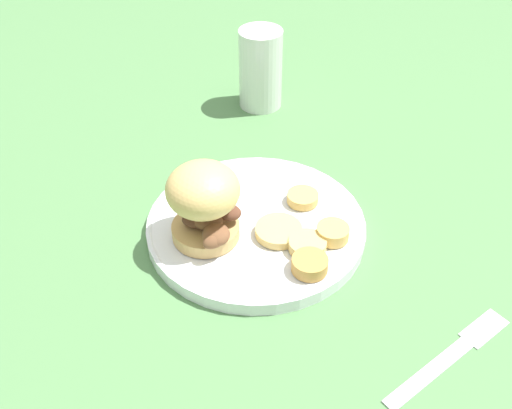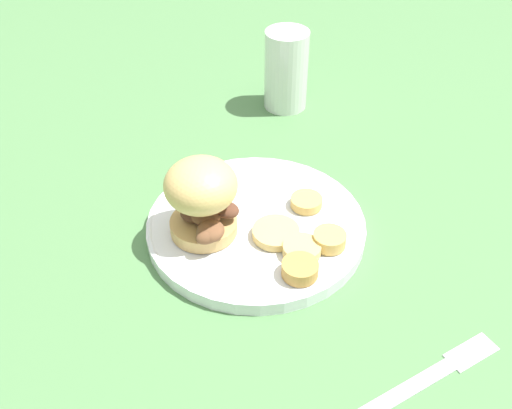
# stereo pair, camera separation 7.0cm
# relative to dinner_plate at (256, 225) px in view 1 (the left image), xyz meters

# --- Properties ---
(ground_plane) EXTENTS (4.00, 4.00, 0.00)m
(ground_plane) POSITION_rel_dinner_plate_xyz_m (0.00, 0.00, -0.01)
(ground_plane) COLOR #4C7A47
(dinner_plate) EXTENTS (0.26, 0.26, 0.02)m
(dinner_plate) POSITION_rel_dinner_plate_xyz_m (0.00, 0.00, 0.00)
(dinner_plate) COLOR white
(dinner_plate) RESTS_ON ground_plane
(sandwich) EXTENTS (0.10, 0.09, 0.10)m
(sandwich) POSITION_rel_dinner_plate_xyz_m (0.01, 0.06, 0.06)
(sandwich) COLOR tan
(sandwich) RESTS_ON dinner_plate
(potato_round_0) EXTENTS (0.04, 0.04, 0.02)m
(potato_round_0) POSITION_rel_dinner_plate_xyz_m (-0.10, -0.01, 0.02)
(potato_round_0) COLOR #BC8942
(potato_round_0) RESTS_ON dinner_plate
(potato_round_1) EXTENTS (0.04, 0.04, 0.01)m
(potato_round_1) POSITION_rel_dinner_plate_xyz_m (-0.07, -0.02, 0.01)
(potato_round_1) COLOR #DBB766
(potato_round_1) RESTS_ON dinner_plate
(potato_round_2) EXTENTS (0.04, 0.04, 0.02)m
(potato_round_2) POSITION_rel_dinner_plate_xyz_m (-0.07, -0.06, 0.02)
(potato_round_2) COLOR tan
(potato_round_2) RESTS_ON dinner_plate
(potato_round_3) EXTENTS (0.06, 0.06, 0.01)m
(potato_round_3) POSITION_rel_dinner_plate_xyz_m (-0.03, -0.01, 0.01)
(potato_round_3) COLOR #DBB766
(potato_round_3) RESTS_ON dinner_plate
(potato_round_4) EXTENTS (0.04, 0.04, 0.01)m
(potato_round_4) POSITION_rel_dinner_plate_xyz_m (0.00, -0.07, 0.01)
(potato_round_4) COLOR tan
(potato_round_4) RESTS_ON dinner_plate
(fork) EXTENTS (0.04, 0.17, 0.00)m
(fork) POSITION_rel_dinner_plate_xyz_m (-0.26, -0.07, -0.01)
(fork) COLOR silver
(fork) RESTS_ON ground_plane
(drinking_glass) EXTENTS (0.07, 0.07, 0.12)m
(drinking_glass) POSITION_rel_dinner_plate_xyz_m (0.25, -0.17, 0.05)
(drinking_glass) COLOR silver
(drinking_glass) RESTS_ON ground_plane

